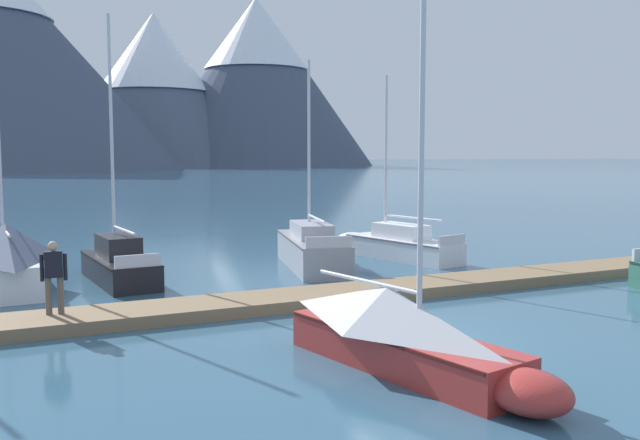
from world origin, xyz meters
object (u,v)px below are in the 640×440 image
Objects in this scene: sailboat_mid_dock_starboard at (405,332)px; sailboat_outer_slip at (393,244)px; sailboat_mid_dock_port at (115,262)px; person_on_dock at (54,273)px; sailboat_second_berth at (5,256)px; sailboat_far_berth at (309,247)px.

sailboat_mid_dock_starboard is 0.97× the size of sailboat_outer_slip.
sailboat_mid_dock_port reaches higher than person_on_dock.
sailboat_second_berth is 1.23× the size of sailboat_outer_slip.
sailboat_second_berth is 13.50m from sailboat_outer_slip.
sailboat_outer_slip is (6.21, 12.44, -0.19)m from sailboat_mid_dock_starboard.
sailboat_outer_slip is at bearing 63.45° from sailboat_mid_dock_starboard.
sailboat_second_berth reaches higher than person_on_dock.
sailboat_mid_dock_port is at bearing -175.57° from sailboat_far_berth.
sailboat_mid_dock_starboard is 8.31m from person_on_dock.
sailboat_far_berth is (6.70, 0.52, 0.08)m from sailboat_mid_dock_port.
sailboat_mid_dock_port is 1.19× the size of sailboat_outer_slip.
sailboat_mid_dock_port is 1.23× the size of sailboat_mid_dock_starboard.
sailboat_mid_dock_port is 4.86× the size of person_on_dock.
sailboat_mid_dock_port is at bearing 71.94° from person_on_dock.
sailboat_second_berth is 5.01× the size of person_on_dock.
sailboat_far_berth is at bearing -172.51° from sailboat_outer_slip.
sailboat_second_berth is at bearing -176.94° from sailboat_far_berth.
sailboat_mid_dock_port reaches higher than sailboat_outer_slip.
sailboat_mid_dock_starboard is at bearing -44.25° from person_on_dock.
sailboat_mid_dock_starboard is (7.25, -11.44, -0.20)m from sailboat_second_berth.
sailboat_mid_dock_port reaches higher than sailboat_mid_dock_starboard.
sailboat_mid_dock_port is 10.36m from sailboat_outer_slip.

